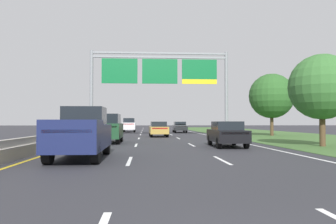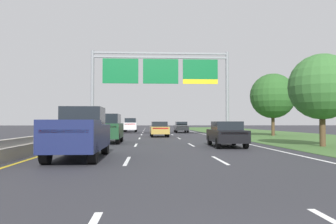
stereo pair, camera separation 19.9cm
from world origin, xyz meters
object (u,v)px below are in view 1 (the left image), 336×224
Objects in this scene: pickup_truck_navy at (82,133)px; car_white_left_lane_suv at (129,125)px; roadside_tree_near at (322,87)px; car_gold_centre_lane_sedan at (158,129)px; car_darkgreen_left_lane_suv at (108,128)px; roadside_tree_mid at (272,96)px; car_grey_right_lane_sedan at (180,127)px; overhead_sign_gantry at (160,75)px; car_black_right_lane_sedan at (227,134)px.

pickup_truck_navy is 1.15× the size of car_white_left_lane_suv.
car_white_left_lane_suv is at bearing 113.39° from roadside_tree_near.
car_darkgreen_left_lane_suv is (-4.05, -10.07, 0.28)m from car_gold_centre_lane_sedan.
car_gold_centre_lane_sedan is at bearing -173.50° from roadside_tree_mid.
car_grey_right_lane_sedan is at bearing -111.39° from car_white_left_lane_suv.
car_gold_centre_lane_sedan is 0.64× the size of roadside_tree_mid.
overhead_sign_gantry reaches higher than car_gold_centre_lane_sedan.
car_black_right_lane_sedan is at bearing -167.03° from car_white_left_lane_suv.
car_black_right_lane_sedan is 28.26m from car_grey_right_lane_sedan.
car_black_right_lane_sedan is (3.71, -14.25, 0.00)m from car_gold_centre_lane_sedan.
pickup_truck_navy is 1.15× the size of car_darkgreen_left_lane_suv.
car_gold_centre_lane_sedan is 17.70m from roadside_tree_near.
car_white_left_lane_suv is 22.83m from roadside_tree_mid.
car_gold_centre_lane_sedan is 17.29m from car_white_left_lane_suv.
car_gold_centre_lane_sedan is 0.94× the size of car_white_left_lane_suv.
pickup_truck_navy is 0.94× the size of roadside_tree_near.
car_gold_centre_lane_sedan is (4.01, 20.40, -0.26)m from pickup_truck_navy.
car_darkgreen_left_lane_suv is 0.68× the size of roadside_tree_mid.
car_white_left_lane_suv is 8.05m from car_grey_right_lane_sedan.
overhead_sign_gantry reaches higher than car_grey_right_lane_sedan.
car_white_left_lane_suv is 0.68× the size of roadside_tree_mid.
car_grey_right_lane_sedan is at bearing 101.96° from roadside_tree_near.
overhead_sign_gantry is at bearing 164.35° from car_grey_right_lane_sedan.
car_gold_centre_lane_sedan is (-0.20, -1.40, -5.78)m from overhead_sign_gantry.
roadside_tree_mid is (12.44, 0.04, -2.18)m from overhead_sign_gantry.
car_grey_right_lane_sedan is at bearing -16.15° from car_gold_centre_lane_sedan.
car_grey_right_lane_sedan is at bearing 125.54° from roadside_tree_mid.
pickup_truck_navy is at bearing 179.84° from car_darkgreen_left_lane_suv.
overhead_sign_gantry is at bearing 120.83° from roadside_tree_near.
car_darkgreen_left_lane_suv is (-0.04, 10.33, 0.02)m from pickup_truck_navy.
car_darkgreen_left_lane_suv is at bearing -0.33° from pickup_truck_navy.
roadside_tree_mid is at bearing -37.88° from pickup_truck_navy.
overhead_sign_gantry is 3.42× the size of car_grey_right_lane_sedan.
pickup_truck_navy is 1.22× the size of car_black_right_lane_sedan.
roadside_tree_mid is at bearing -133.76° from car_white_left_lane_suv.
car_black_right_lane_sedan is at bearing -52.01° from pickup_truck_navy.
roadside_tree_near reaches higher than car_darkgreen_left_lane_suv.
overhead_sign_gantry is 3.20× the size of car_darkgreen_left_lane_suv.
car_darkgreen_left_lane_suv is (-0.18, -26.92, 0.00)m from car_white_left_lane_suv.
car_darkgreen_left_lane_suv is at bearing -110.33° from overhead_sign_gantry.
overhead_sign_gantry reaches higher than roadside_tree_near.
roadside_tree_near is (13.71, 5.88, 2.66)m from pickup_truck_navy.
roadside_tree_mid reaches higher than car_black_right_lane_sedan.
car_white_left_lane_suv is at bearing 11.41° from car_gold_centre_lane_sedan.
pickup_truck_navy is at bearing 129.89° from car_black_right_lane_sedan.
overhead_sign_gantry is 22.88m from pickup_truck_navy.
car_white_left_lane_suv reaches higher than car_grey_right_lane_sedan.
roadside_tree_near is (13.75, -4.45, 2.63)m from car_darkgreen_left_lane_suv.
pickup_truck_navy is at bearing 167.12° from car_grey_right_lane_sedan.
car_darkgreen_left_lane_suv is at bearing 162.07° from roadside_tree_near.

